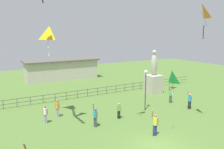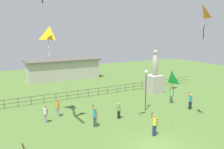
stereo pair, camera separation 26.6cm
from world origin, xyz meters
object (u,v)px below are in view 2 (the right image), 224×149
(kite_5, at_px, (50,34))
(person_4, at_px, (58,107))
(lamppost, at_px, (146,81))
(person_5, at_px, (172,94))
(person_7, at_px, (45,113))
(statue_monument, at_px, (154,80))
(person_2, at_px, (95,116))
(person_0, at_px, (119,110))
(kite_3, at_px, (171,79))
(kite_0, at_px, (201,13))
(person_3, at_px, (155,123))
(person_6, at_px, (190,100))

(kite_5, bearing_deg, person_4, -53.94)
(lamppost, height_order, kite_5, kite_5)
(person_5, relative_size, person_7, 1.22)
(statue_monument, height_order, person_2, statue_monument)
(person_0, bearing_deg, kite_5, 144.61)
(lamppost, xyz_separation_m, kite_3, (-2.01, -5.60, 1.42))
(person_5, bearing_deg, kite_5, 169.30)
(person_0, relative_size, kite_0, 0.56)
(person_0, xyz_separation_m, kite_5, (-5.06, 3.59, 6.78))
(person_0, bearing_deg, person_2, -166.38)
(person_2, relative_size, kite_5, 0.77)
(person_4, bearing_deg, person_3, -55.00)
(person_2, xyz_separation_m, kite_3, (4.21, -4.29, 3.48))
(person_5, bearing_deg, person_7, 175.79)
(person_0, height_order, person_3, person_3)
(person_6, relative_size, kite_0, 0.72)
(person_7, distance_m, kite_3, 11.04)
(kite_5, bearing_deg, person_0, -35.39)
(lamppost, xyz_separation_m, person_2, (-6.21, -1.31, -2.06))
(person_0, height_order, person_4, person_4)
(person_7, relative_size, kite_0, 0.60)
(person_3, relative_size, kite_3, 0.96)
(person_2, xyz_separation_m, person_5, (10.24, 1.87, 0.00))
(person_4, distance_m, person_6, 13.30)
(person_2, xyz_separation_m, person_7, (-3.42, 2.87, -0.06))
(kite_0, height_order, kite_5, kite_0)
(kite_0, xyz_separation_m, kite_3, (-3.28, -0.48, -4.86))
(lamppost, relative_size, person_3, 2.05)
(person_4, xyz_separation_m, kite_0, (9.54, -7.65, 8.37))
(kite_3, distance_m, kite_5, 11.23)
(person_7, xyz_separation_m, kite_5, (1.06, 1.37, 6.72))
(person_5, xyz_separation_m, kite_0, (-2.76, -5.68, 8.33))
(statue_monument, relative_size, person_2, 2.85)
(person_3, relative_size, person_4, 1.23)
(kite_3, bearing_deg, person_4, 127.62)
(person_0, height_order, kite_5, kite_5)
(person_3, distance_m, kite_5, 11.80)
(lamppost, bearing_deg, statue_monument, 43.88)
(person_5, bearing_deg, person_3, -141.20)
(person_3, relative_size, kite_5, 0.80)
(statue_monument, xyz_separation_m, person_4, (-13.49, -2.48, -0.78))
(person_0, xyz_separation_m, person_3, (0.55, -4.40, 0.16))
(person_6, height_order, kite_5, kite_5)
(lamppost, height_order, person_0, lamppost)
(person_5, bearing_deg, kite_0, -115.88)
(statue_monument, height_order, lamppost, statue_monument)
(person_0, bearing_deg, person_3, -82.87)
(person_4, relative_size, person_6, 0.86)
(lamppost, distance_m, person_6, 5.11)
(person_3, height_order, kite_0, kite_0)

